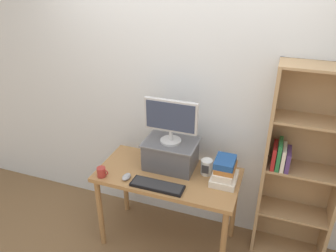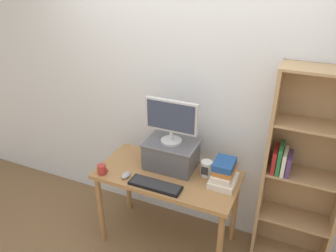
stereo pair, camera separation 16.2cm
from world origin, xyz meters
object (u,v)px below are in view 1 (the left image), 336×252
(book_stack, at_px, (225,171))
(coffee_mug, at_px, (102,172))
(computer_monitor, at_px, (171,119))
(bookshelf_unit, at_px, (300,168))
(computer_mouse, at_px, (126,177))
(keyboard, at_px, (157,186))
(desk, at_px, (168,183))
(desk_speaker, at_px, (207,167))
(riser_box, at_px, (171,154))

(book_stack, bearing_deg, coffee_mug, -163.74)
(computer_monitor, xyz_separation_m, coffee_mug, (-0.50, -0.34, -0.42))
(book_stack, bearing_deg, computer_monitor, 173.80)
(book_stack, bearing_deg, bookshelf_unit, 20.91)
(computer_mouse, bearing_deg, book_stack, 17.66)
(keyboard, bearing_deg, desk, 85.32)
(computer_monitor, bearing_deg, desk_speaker, -0.21)
(desk, distance_m, riser_box, 0.26)
(computer_monitor, distance_m, keyboard, 0.56)
(desk, height_order, keyboard, keyboard)
(desk_speaker, bearing_deg, book_stack, -17.64)
(riser_box, bearing_deg, desk, -81.94)
(riser_box, xyz_separation_m, desk_speaker, (0.33, -0.00, -0.06))
(desk, relative_size, bookshelf_unit, 0.70)
(desk, bearing_deg, book_stack, 7.15)
(book_stack, height_order, desk_speaker, book_stack)
(bookshelf_unit, relative_size, computer_monitor, 3.83)
(coffee_mug, bearing_deg, computer_monitor, 34.42)
(riser_box, height_order, keyboard, riser_box)
(riser_box, relative_size, book_stack, 1.77)
(computer_monitor, relative_size, desk_speaker, 3.43)
(riser_box, relative_size, computer_monitor, 1.00)
(desk, bearing_deg, computer_monitor, 98.16)
(coffee_mug, bearing_deg, computer_mouse, 10.94)
(computer_monitor, height_order, keyboard, computer_monitor)
(riser_box, height_order, book_stack, riser_box)
(keyboard, distance_m, book_stack, 0.56)
(book_stack, bearing_deg, computer_mouse, -162.34)
(riser_box, distance_m, computer_mouse, 0.43)
(computer_monitor, height_order, desk_speaker, computer_monitor)
(computer_mouse, xyz_separation_m, coffee_mug, (-0.21, -0.04, 0.02))
(keyboard, xyz_separation_m, computer_mouse, (-0.29, 0.02, 0.01))
(riser_box, distance_m, desk_speaker, 0.33)
(computer_monitor, relative_size, computer_mouse, 4.42)
(desk, distance_m, keyboard, 0.24)
(book_stack, height_order, coffee_mug, book_stack)
(computer_monitor, xyz_separation_m, computer_mouse, (-0.29, -0.30, -0.45))
(coffee_mug, relative_size, desk_speaker, 0.78)
(desk, xyz_separation_m, bookshelf_unit, (1.05, 0.28, 0.23))
(bookshelf_unit, xyz_separation_m, riser_box, (-1.07, -0.17, 0.01))
(bookshelf_unit, height_order, coffee_mug, bookshelf_unit)
(bookshelf_unit, relative_size, riser_box, 3.83)
(bookshelf_unit, height_order, desk_speaker, bookshelf_unit)
(coffee_mug, bearing_deg, book_stack, 16.26)
(bookshelf_unit, distance_m, keyboard, 1.18)
(keyboard, relative_size, book_stack, 1.70)
(riser_box, bearing_deg, computer_monitor, -90.00)
(riser_box, bearing_deg, coffee_mug, -145.46)
(desk_speaker, bearing_deg, computer_mouse, -153.98)
(desk_speaker, bearing_deg, computer_monitor, 179.79)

